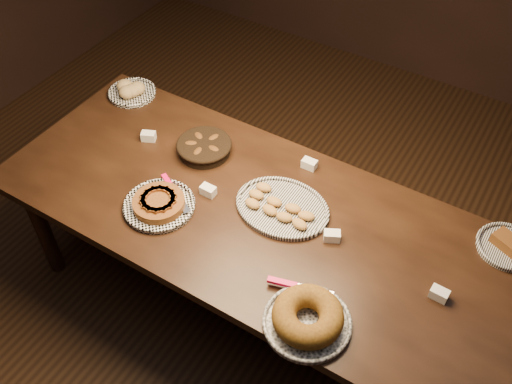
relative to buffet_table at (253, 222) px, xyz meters
The scene contains 9 objects.
ground 0.68m from the buffet_table, ahead, with size 5.00×5.00×0.00m, color black.
buffet_table is the anchor object (origin of this frame).
apple_tart_plate 0.43m from the buffet_table, 151.50° to the right, with size 0.32×0.32×0.06m.
madeleine_platter 0.15m from the buffet_table, 35.23° to the left, with size 0.43×0.35×0.05m.
bundt_cake_plate 0.62m from the buffet_table, 38.73° to the right, with size 0.39×0.34×0.11m.
croissant_basket 0.47m from the buffet_table, 153.63° to the left, with size 0.28×0.28×0.07m.
bread_roll_plate 1.09m from the buffet_table, 159.92° to the left, with size 0.26×0.26×0.08m.
loaf_plate 1.09m from the buffet_table, 20.43° to the left, with size 0.26×0.26×0.06m.
tent_cards 0.16m from the buffet_table, 55.29° to the left, with size 1.64×0.44×0.04m.
Camera 1 is at (0.90, -1.43, 2.65)m, focal length 40.00 mm.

